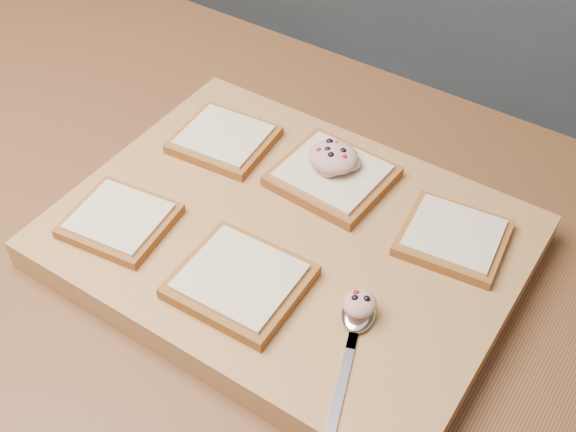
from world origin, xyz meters
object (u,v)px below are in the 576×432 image
object	(u,v)px
tuna_salad_dollop	(333,157)
spoon	(356,323)
cutting_board	(288,242)
bread_far_center	(332,176)

from	to	relation	value
tuna_salad_dollop	spoon	bearing A→B (deg)	-52.91
cutting_board	tuna_salad_dollop	world-z (taller)	tuna_salad_dollop
tuna_salad_dollop	spoon	world-z (taller)	tuna_salad_dollop
tuna_salad_dollop	spoon	distance (m)	0.22
spoon	cutting_board	bearing A→B (deg)	150.61
cutting_board	tuna_salad_dollop	bearing A→B (deg)	92.18
cutting_board	tuna_salad_dollop	distance (m)	0.11
bread_far_center	spoon	size ratio (longest dim) A/B	0.80
bread_far_center	tuna_salad_dollop	size ratio (longest dim) A/B	2.26
spoon	bread_far_center	bearing A→B (deg)	127.36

